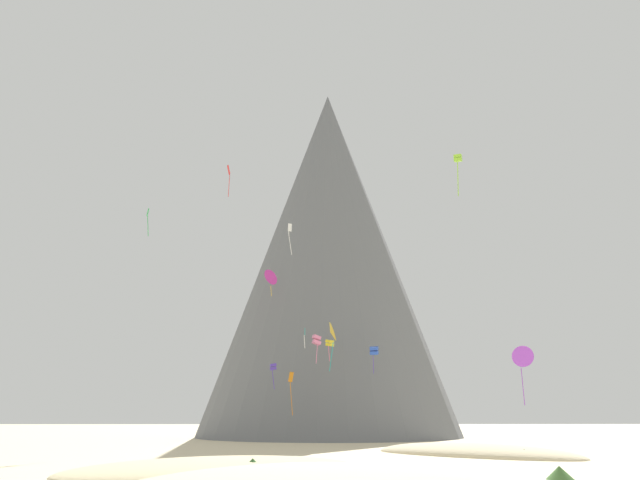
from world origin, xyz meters
name	(u,v)px	position (x,y,z in m)	size (l,w,h in m)	color
dune_foreground_right	(474,455)	(16.08, 25.54, 0.00)	(22.21, 8.98, 2.25)	beige
dune_midground	(218,471)	(-5.96, 8.35, 0.00)	(21.87, 13.43, 1.86)	beige
bush_low_patch	(524,454)	(19.02, 19.66, 0.43)	(1.28, 1.28, 0.86)	#477238
bush_scatter_east	(210,459)	(-7.87, 17.54, 0.22)	(2.04, 2.04, 0.44)	#477238
bush_far_left	(560,473)	(15.41, 2.49, 0.40)	(1.68, 1.68, 0.79)	#477238
bush_near_right	(253,466)	(-3.38, 5.94, 0.51)	(2.11, 2.11, 1.02)	#386633
rock_massif	(329,269)	(3.89, 72.85, 28.97)	(62.63, 62.63, 63.31)	slate
kite_green_high	(148,216)	(-20.85, 41.24, 28.70)	(0.49, 0.85, 3.81)	green
kite_orange_low	(291,385)	(-2.00, 46.28, 7.35)	(0.76, 0.52, 5.52)	orange
kite_lime_high	(458,159)	(15.47, 22.16, 28.99)	(1.00, 1.03, 4.51)	#8CD133
kite_teal_low	(305,333)	(-0.23, 41.40, 13.52)	(0.19, 1.09, 2.61)	teal
kite_gold_low	(331,332)	(3.04, 39.75, 13.45)	(1.23, 2.49, 5.97)	gold
kite_magenta_mid	(270,277)	(-5.65, 56.89, 23.91)	(2.49, 2.54, 4.18)	#D1339E
kite_violet_low	(523,357)	(25.38, 36.74, 10.24)	(2.66, 1.45, 6.83)	purple
kite_red_high	(229,175)	(-12.33, 54.41, 39.66)	(0.61, 0.67, 5.19)	red
kite_yellow_low	(330,343)	(3.22, 51.21, 13.31)	(1.27, 1.27, 3.03)	yellow
kite_pink_low	(317,340)	(1.32, 48.50, 13.43)	(1.36, 1.30, 3.92)	pink
kite_white_high	(290,233)	(-2.55, 50.47, 29.18)	(0.64, 0.58, 4.65)	white
kite_blue_low	(374,351)	(9.41, 51.00, 12.26)	(1.34, 1.39, 3.83)	blue
kite_indigo_low	(273,367)	(-4.19, 42.77, 9.40)	(0.90, 0.86, 3.19)	#5138B2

